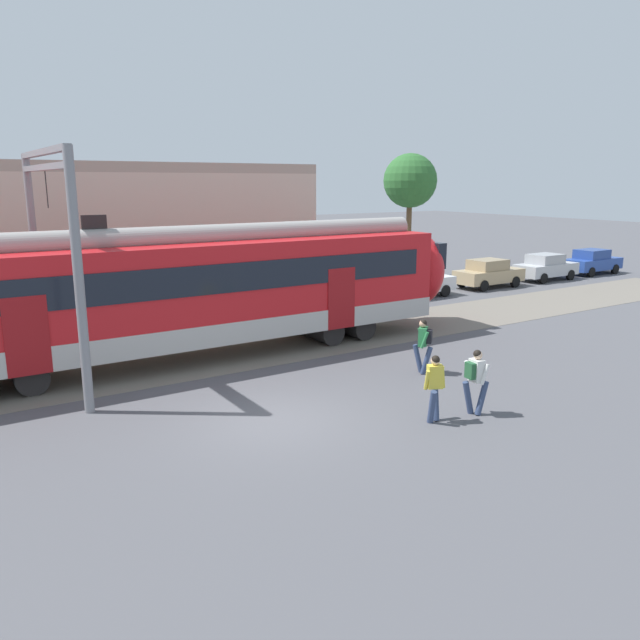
{
  "coord_description": "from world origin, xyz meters",
  "views": [
    {
      "loc": [
        -6.69,
        -12.6,
        5.67
      ],
      "look_at": [
        3.18,
        2.79,
        1.6
      ],
      "focal_mm": 35.0,
      "sensor_mm": 36.0,
      "label": 1
    }
  ],
  "objects_px": {
    "pedestrian_green": "(424,342)",
    "parked_car_white": "(416,282)",
    "pedestrian_yellow": "(435,384)",
    "parked_car_tan": "(489,273)",
    "parked_car_blue": "(592,262)",
    "pedestrian_white": "(475,376)",
    "parked_car_silver": "(546,267)"
  },
  "relations": [
    {
      "from": "pedestrian_green",
      "to": "parked_car_white",
      "type": "bearing_deg",
      "value": 49.73
    },
    {
      "from": "pedestrian_yellow",
      "to": "parked_car_tan",
      "type": "height_order",
      "value": "pedestrian_yellow"
    },
    {
      "from": "pedestrian_yellow",
      "to": "parked_car_blue",
      "type": "bearing_deg",
      "value": 27.16
    },
    {
      "from": "pedestrian_green",
      "to": "parked_car_blue",
      "type": "xyz_separation_m",
      "value": [
        22.89,
        9.9,
        -0.21
      ]
    },
    {
      "from": "parked_car_tan",
      "to": "pedestrian_white",
      "type": "bearing_deg",
      "value": -138.47
    },
    {
      "from": "pedestrian_yellow",
      "to": "pedestrian_white",
      "type": "relative_size",
      "value": 1.0
    },
    {
      "from": "pedestrian_white",
      "to": "pedestrian_green",
      "type": "relative_size",
      "value": 1.0
    },
    {
      "from": "pedestrian_green",
      "to": "pedestrian_white",
      "type": "bearing_deg",
      "value": -110.78
    },
    {
      "from": "parked_car_silver",
      "to": "parked_car_white",
      "type": "bearing_deg",
      "value": -179.66
    },
    {
      "from": "parked_car_silver",
      "to": "pedestrian_white",
      "type": "bearing_deg",
      "value": -146.22
    },
    {
      "from": "pedestrian_white",
      "to": "parked_car_white",
      "type": "xyz_separation_m",
      "value": [
        9.52,
        13.04,
        -0.21
      ]
    },
    {
      "from": "parked_car_tan",
      "to": "parked_car_silver",
      "type": "relative_size",
      "value": 1.0
    },
    {
      "from": "parked_car_white",
      "to": "parked_car_silver",
      "type": "distance_m",
      "value": 10.06
    },
    {
      "from": "pedestrian_white",
      "to": "pedestrian_yellow",
      "type": "bearing_deg",
      "value": 171.2
    },
    {
      "from": "pedestrian_green",
      "to": "parked_car_white",
      "type": "height_order",
      "value": "pedestrian_green"
    },
    {
      "from": "parked_car_silver",
      "to": "parked_car_blue",
      "type": "distance_m",
      "value": 4.54
    },
    {
      "from": "pedestrian_yellow",
      "to": "parked_car_white",
      "type": "xyz_separation_m",
      "value": [
        10.7,
        12.86,
        -0.18
      ]
    },
    {
      "from": "pedestrian_yellow",
      "to": "pedestrian_white",
      "type": "xyz_separation_m",
      "value": [
        1.18,
        -0.18,
        0.03
      ]
    },
    {
      "from": "pedestrian_green",
      "to": "parked_car_white",
      "type": "relative_size",
      "value": 0.41
    },
    {
      "from": "pedestrian_yellow",
      "to": "pedestrian_green",
      "type": "xyz_separation_m",
      "value": [
        2.41,
        3.08,
        0.03
      ]
    },
    {
      "from": "pedestrian_white",
      "to": "parked_car_white",
      "type": "bearing_deg",
      "value": 53.86
    },
    {
      "from": "parked_car_tan",
      "to": "parked_car_white",
      "type": "bearing_deg",
      "value": -179.12
    },
    {
      "from": "parked_car_white",
      "to": "parked_car_blue",
      "type": "xyz_separation_m",
      "value": [
        14.6,
        0.12,
        0.0
      ]
    },
    {
      "from": "pedestrian_white",
      "to": "parked_car_white",
      "type": "relative_size",
      "value": 0.41
    },
    {
      "from": "pedestrian_yellow",
      "to": "parked_car_tan",
      "type": "xyz_separation_m",
      "value": [
        15.99,
        12.94,
        -0.18
      ]
    },
    {
      "from": "pedestrian_green",
      "to": "parked_car_tan",
      "type": "distance_m",
      "value": 16.78
    },
    {
      "from": "parked_car_white",
      "to": "parked_car_tan",
      "type": "xyz_separation_m",
      "value": [
        5.29,
        0.08,
        0.0
      ]
    },
    {
      "from": "parked_car_white",
      "to": "parked_car_silver",
      "type": "relative_size",
      "value": 1.01
    },
    {
      "from": "pedestrian_yellow",
      "to": "parked_car_silver",
      "type": "xyz_separation_m",
      "value": [
        20.76,
        12.92,
        -0.18
      ]
    },
    {
      "from": "parked_car_tan",
      "to": "parked_car_blue",
      "type": "height_order",
      "value": "same"
    },
    {
      "from": "parked_car_white",
      "to": "parked_car_tan",
      "type": "relative_size",
      "value": 1.01
    },
    {
      "from": "pedestrian_green",
      "to": "parked_car_tan",
      "type": "height_order",
      "value": "pedestrian_green"
    }
  ]
}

